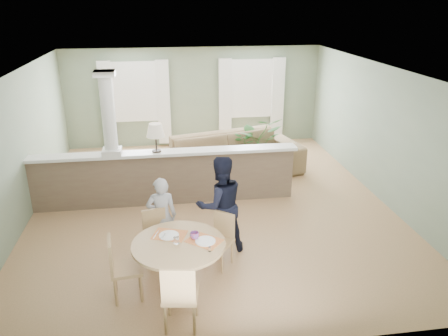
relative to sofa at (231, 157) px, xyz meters
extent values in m
plane|color=tan|center=(-0.62, -1.42, -0.49)|extent=(8.00, 8.00, 0.00)
cube|color=gray|center=(-0.62, 2.58, 0.86)|extent=(7.00, 0.02, 2.70)
cube|color=gray|center=(-4.12, -1.42, 0.86)|extent=(0.02, 8.00, 2.70)
cube|color=gray|center=(2.88, -1.42, 0.86)|extent=(0.02, 8.00, 2.70)
cube|color=gray|center=(-0.62, -5.42, 0.86)|extent=(7.00, 0.02, 2.70)
cube|color=white|center=(-0.62, -1.42, 2.21)|extent=(7.00, 8.00, 0.02)
cube|color=white|center=(-2.22, 2.55, 1.06)|extent=(1.10, 0.02, 1.50)
cube|color=white|center=(-2.22, 2.53, 1.06)|extent=(1.22, 0.04, 1.62)
cube|color=white|center=(0.98, 2.55, 1.06)|extent=(1.10, 0.02, 1.50)
cube|color=white|center=(0.98, 2.53, 1.06)|extent=(1.22, 0.04, 1.62)
cube|color=silver|center=(-2.97, 2.46, 0.76)|extent=(0.35, 0.10, 2.30)
cube|color=silver|center=(-1.47, 2.46, 0.76)|extent=(0.35, 0.10, 2.30)
cube|color=silver|center=(0.23, 2.46, 0.76)|extent=(0.35, 0.10, 2.30)
cube|color=silver|center=(1.73, 2.46, 0.76)|extent=(0.35, 0.10, 2.30)
cube|color=#726049|center=(-1.52, -1.22, 0.04)|extent=(5.20, 0.22, 1.05)
cube|color=white|center=(-1.52, -1.22, 0.59)|extent=(5.32, 0.36, 0.06)
cube|color=white|center=(-2.52, -1.22, 0.67)|extent=(0.36, 0.36, 0.10)
cylinder|color=white|center=(-2.52, -1.22, 1.42)|extent=(0.26, 0.26, 1.39)
cube|color=white|center=(-2.52, -1.22, 2.16)|extent=(0.38, 0.38, 0.10)
cylinder|color=black|center=(-1.67, -1.22, 0.64)|extent=(0.18, 0.18, 0.03)
cylinder|color=black|center=(-1.67, -1.22, 0.79)|extent=(0.03, 0.03, 0.28)
cone|color=beige|center=(-1.67, -1.22, 1.06)|extent=(0.36, 0.36, 0.26)
imported|color=olive|center=(0.00, 0.00, 0.00)|extent=(3.56, 2.10, 0.98)
imported|color=#32702C|center=(0.64, 0.35, 0.18)|extent=(1.39, 1.26, 1.34)
cylinder|color=tan|center=(-1.39, -4.16, -0.47)|extent=(0.54, 0.54, 0.04)
cylinder|color=tan|center=(-1.39, -4.16, -0.10)|extent=(0.15, 0.15, 0.70)
cylinder|color=tan|center=(-1.39, -4.16, 0.27)|extent=(1.29, 1.29, 0.04)
cube|color=#C34A2C|center=(-1.51, -3.92, 0.30)|extent=(0.54, 0.47, 0.01)
cube|color=#C34A2C|center=(-1.03, -4.15, 0.30)|extent=(0.57, 0.55, 0.01)
cylinder|color=white|center=(-1.52, -3.95, 0.31)|extent=(0.28, 0.28, 0.01)
cylinder|color=white|center=(-1.02, -4.18, 0.31)|extent=(0.28, 0.28, 0.01)
cylinder|color=white|center=(-1.42, -4.17, 0.35)|extent=(0.08, 0.08, 0.09)
cube|color=silver|center=(-1.59, -3.98, 0.32)|extent=(0.08, 0.18, 0.00)
cube|color=silver|center=(-1.70, -3.90, 0.30)|extent=(0.09, 0.22, 0.00)
cylinder|color=white|center=(-0.99, -4.44, 0.33)|extent=(0.04, 0.04, 0.07)
cylinder|color=silver|center=(-0.99, -4.44, 0.37)|extent=(0.04, 0.04, 0.01)
imported|color=blue|center=(-1.16, -4.08, 0.35)|extent=(0.16, 0.16, 0.10)
cube|color=tan|center=(-1.70, -3.39, -0.07)|extent=(0.46, 0.46, 0.05)
cylinder|color=tan|center=(-1.82, -3.57, -0.29)|extent=(0.04, 0.04, 0.40)
cylinder|color=tan|center=(-1.51, -3.51, -0.29)|extent=(0.04, 0.04, 0.40)
cylinder|color=tan|center=(-1.88, -3.27, -0.29)|extent=(0.04, 0.04, 0.40)
cylinder|color=tan|center=(-1.58, -3.20, -0.29)|extent=(0.04, 0.04, 0.40)
cube|color=tan|center=(-1.74, -3.21, 0.16)|extent=(0.37, 0.12, 0.42)
cube|color=tan|center=(-0.76, -3.60, -0.08)|extent=(0.54, 0.54, 0.05)
cylinder|color=tan|center=(-0.98, -3.63, -0.29)|extent=(0.04, 0.04, 0.39)
cylinder|color=tan|center=(-0.74, -3.82, -0.29)|extent=(0.04, 0.04, 0.39)
cylinder|color=tan|center=(-0.79, -3.39, -0.29)|extent=(0.04, 0.04, 0.39)
cylinder|color=tan|center=(-0.55, -3.58, -0.29)|extent=(0.04, 0.04, 0.39)
cube|color=tan|center=(-0.66, -3.47, 0.15)|extent=(0.31, 0.26, 0.42)
cube|color=tan|center=(-1.41, -4.87, -0.02)|extent=(0.50, 0.50, 0.05)
cylinder|color=tan|center=(-1.21, -4.72, -0.26)|extent=(0.04, 0.04, 0.45)
cylinder|color=tan|center=(-1.56, -4.67, -0.26)|extent=(0.04, 0.04, 0.45)
cylinder|color=tan|center=(-1.26, -5.07, -0.26)|extent=(0.04, 0.04, 0.45)
cylinder|color=tan|center=(-1.61, -5.02, -0.26)|extent=(0.04, 0.04, 0.45)
cube|color=tan|center=(-1.44, -5.06, 0.24)|extent=(0.42, 0.11, 0.48)
cube|color=tan|center=(-2.11, -4.18, -0.03)|extent=(0.47, 0.47, 0.05)
cylinder|color=tan|center=(-1.93, -4.33, -0.27)|extent=(0.04, 0.04, 0.43)
cylinder|color=tan|center=(-1.96, -3.99, -0.27)|extent=(0.04, 0.04, 0.43)
cylinder|color=tan|center=(-2.27, -4.37, -0.27)|extent=(0.04, 0.04, 0.43)
cylinder|color=tan|center=(-2.30, -4.03, -0.27)|extent=(0.04, 0.04, 0.43)
cube|color=tan|center=(-2.30, -4.20, 0.22)|extent=(0.08, 0.40, 0.46)
imported|color=#99999E|center=(-1.61, -3.11, 0.18)|extent=(0.50, 0.34, 1.33)
imported|color=black|center=(-0.67, -3.16, 0.34)|extent=(0.92, 0.78, 1.65)
camera|label=1|loc=(-1.52, -9.39, 3.44)|focal=35.00mm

